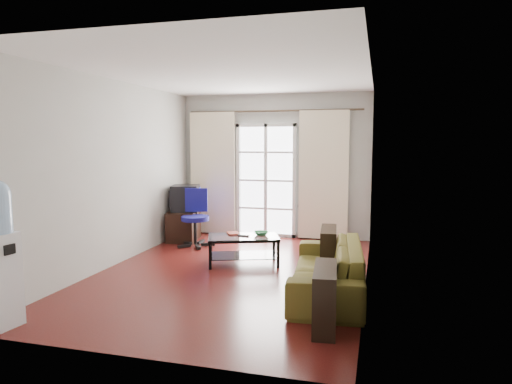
% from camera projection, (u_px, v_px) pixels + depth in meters
% --- Properties ---
extents(floor, '(5.20, 5.20, 0.00)m').
position_uv_depth(floor, '(232.00, 273.00, 6.32)').
color(floor, '#5B1A15').
rests_on(floor, ground).
extents(ceiling, '(5.20, 5.20, 0.00)m').
position_uv_depth(ceiling, '(231.00, 74.00, 6.02)').
color(ceiling, white).
rests_on(ceiling, wall_back).
extents(wall_back, '(3.60, 0.02, 2.70)m').
position_uv_depth(wall_back, '(274.00, 166.00, 8.67)').
color(wall_back, '#B3B3AB').
rests_on(wall_back, floor).
extents(wall_front, '(3.60, 0.02, 2.70)m').
position_uv_depth(wall_front, '(131.00, 198.00, 3.67)').
color(wall_front, '#B3B3AB').
rests_on(wall_front, floor).
extents(wall_left, '(0.02, 5.20, 2.70)m').
position_uv_depth(wall_left, '(114.00, 173.00, 6.64)').
color(wall_left, '#B3B3AB').
rests_on(wall_left, floor).
extents(wall_right, '(0.02, 5.20, 2.70)m').
position_uv_depth(wall_right, '(368.00, 178.00, 5.70)').
color(wall_right, '#B3B3AB').
rests_on(wall_right, floor).
extents(french_door, '(1.16, 0.06, 2.15)m').
position_uv_depth(french_door, '(266.00, 181.00, 8.68)').
color(french_door, white).
rests_on(french_door, wall_back).
extents(curtain_rod, '(3.30, 0.04, 0.04)m').
position_uv_depth(curtain_rod, '(273.00, 111.00, 8.46)').
color(curtain_rod, '#4C3F2D').
rests_on(curtain_rod, wall_back).
extents(curtain_left, '(0.90, 0.07, 2.35)m').
position_uv_depth(curtain_left, '(213.00, 173.00, 8.88)').
color(curtain_left, '#F3E7C4').
rests_on(curtain_left, curtain_rod).
extents(curtain_right, '(0.90, 0.07, 2.35)m').
position_uv_depth(curtain_right, '(323.00, 175.00, 8.32)').
color(curtain_right, '#F3E7C4').
rests_on(curtain_right, curtain_rod).
extents(radiator, '(0.64, 0.12, 0.64)m').
position_uv_depth(radiator, '(315.00, 222.00, 8.47)').
color(radiator, gray).
rests_on(radiator, floor).
extents(sofa, '(2.18, 1.16, 0.60)m').
position_uv_depth(sofa, '(327.00, 268.00, 5.45)').
color(sofa, brown).
rests_on(sofa, floor).
extents(coffee_table, '(1.17, 0.90, 0.42)m').
position_uv_depth(coffee_table, '(243.00, 246.00, 6.75)').
color(coffee_table, silver).
rests_on(coffee_table, floor).
extents(bowl, '(0.34, 0.34, 0.05)m').
position_uv_depth(bowl, '(261.00, 233.00, 6.81)').
color(bowl, '#328A48').
rests_on(bowl, coffee_table).
extents(book, '(0.37, 0.38, 0.02)m').
position_uv_depth(book, '(228.00, 234.00, 6.87)').
color(book, '#B63516').
rests_on(book, coffee_table).
extents(remote, '(0.17, 0.06, 0.02)m').
position_uv_depth(remote, '(244.00, 236.00, 6.73)').
color(remote, black).
rests_on(remote, coffee_table).
extents(tv_stand, '(0.60, 0.80, 0.54)m').
position_uv_depth(tv_stand, '(184.00, 226.00, 8.40)').
color(tv_stand, black).
rests_on(tv_stand, floor).
extents(crt_tv, '(0.61, 0.62, 0.48)m').
position_uv_depth(crt_tv, '(185.00, 198.00, 8.41)').
color(crt_tv, black).
rests_on(crt_tv, tv_stand).
extents(task_chair, '(0.83, 0.83, 0.99)m').
position_uv_depth(task_chair, '(196.00, 229.00, 7.93)').
color(task_chair, black).
rests_on(task_chair, floor).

